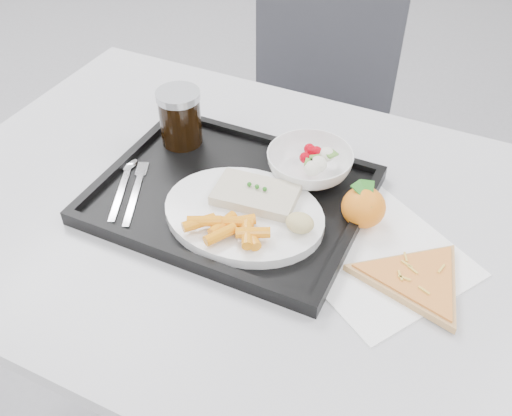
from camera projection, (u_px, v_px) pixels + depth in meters
name	position (u px, v px, depth m)	size (l,w,h in m)	color
table	(260.00, 243.00, 1.01)	(1.20, 0.80, 0.75)	#ADAEB0
chair	(310.00, 99.00, 1.64)	(0.47, 0.47, 0.93)	#35363C
tray	(232.00, 197.00, 0.99)	(0.45, 0.35, 0.03)	black
dinner_plate	(244.00, 214.00, 0.93)	(0.27, 0.27, 0.02)	white
fish_fillet	(256.00, 194.00, 0.94)	(0.14, 0.10, 0.03)	beige
bread_roll	(300.00, 223.00, 0.88)	(0.05, 0.04, 0.03)	beige
salad_bowl	(310.00, 164.00, 1.01)	(0.15, 0.15, 0.05)	white
cola_glass	(180.00, 116.00, 1.06)	(0.08, 0.08, 0.11)	black
cutlery	(130.00, 182.00, 1.00)	(0.11, 0.16, 0.01)	silver
napkin	(376.00, 256.00, 0.89)	(0.34, 0.34, 0.00)	white
tangerine	(364.00, 207.00, 0.93)	(0.09, 0.09, 0.07)	orange
pizza_slice	(417.00, 279.00, 0.85)	(0.26, 0.26, 0.02)	tan
carrot_pile	(230.00, 227.00, 0.88)	(0.14, 0.09, 0.03)	orange
salad_contents	(316.00, 161.00, 1.00)	(0.06, 0.08, 0.02)	#B2000E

